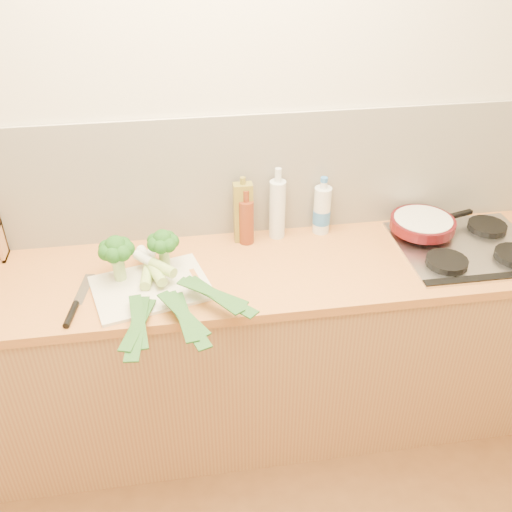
{
  "coord_description": "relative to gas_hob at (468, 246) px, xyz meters",
  "views": [
    {
      "loc": [
        -0.19,
        -0.7,
        2.22
      ],
      "look_at": [
        0.09,
        1.1,
        1.02
      ],
      "focal_mm": 40.0,
      "sensor_mm": 36.0,
      "label": 1
    }
  ],
  "objects": [
    {
      "name": "chefs_knife",
      "position": [
        -1.62,
        -0.17,
        -0.01
      ],
      "size": [
        0.09,
        0.33,
        0.02
      ],
      "rotation": [
        0.0,
        0.0,
        -0.17
      ],
      "color": "silver",
      "rests_on": "counter"
    },
    {
      "name": "room_shell",
      "position": [
        -1.02,
        0.29,
        0.26
      ],
      "size": [
        3.5,
        3.5,
        3.5
      ],
      "color": "beige",
      "rests_on": "ground"
    },
    {
      "name": "water_bottle",
      "position": [
        -0.59,
        0.24,
        0.09
      ],
      "size": [
        0.08,
        0.08,
        0.25
      ],
      "color": "silver",
      "rests_on": "counter"
    },
    {
      "name": "counter",
      "position": [
        -1.02,
        0.0,
        -0.46
      ],
      "size": [
        3.2,
        0.62,
        0.9
      ],
      "color": "#A37944",
      "rests_on": "ground"
    },
    {
      "name": "broccoli_left",
      "position": [
        -1.46,
        -0.01,
        0.13
      ],
      "size": [
        0.14,
        0.14,
        0.19
      ],
      "color": "#98BC6E",
      "rests_on": "chopping_board"
    },
    {
      "name": "leek_front",
      "position": [
        -1.36,
        -0.13,
        0.02
      ],
      "size": [
        0.13,
        0.65,
        0.04
      ],
      "rotation": [
        0.0,
        0.0,
        -0.1
      ],
      "color": "white",
      "rests_on": "chopping_board"
    },
    {
      "name": "skillet",
      "position": [
        -0.15,
        0.14,
        0.05
      ],
      "size": [
        0.41,
        0.28,
        0.05
      ],
      "rotation": [
        0.0,
        0.0,
        0.27
      ],
      "color": "#4A0C0F",
      "rests_on": "gas_hob"
    },
    {
      "name": "broccoli_right",
      "position": [
        -1.28,
        0.04,
        0.12
      ],
      "size": [
        0.13,
        0.13,
        0.17
      ],
      "color": "#98BC6E",
      "rests_on": "chopping_board"
    },
    {
      "name": "oil_tin",
      "position": [
        -0.94,
        0.22,
        0.12
      ],
      "size": [
        0.08,
        0.05,
        0.3
      ],
      "color": "olive",
      "rests_on": "counter"
    },
    {
      "name": "leek_back",
      "position": [
        -1.23,
        -0.12,
        0.06
      ],
      "size": [
        0.44,
        0.48,
        0.04
      ],
      "rotation": [
        0.0,
        0.0,
        0.73
      ],
      "color": "white",
      "rests_on": "chopping_board"
    },
    {
      "name": "chopping_board",
      "position": [
        -1.34,
        -0.08,
        -0.01
      ],
      "size": [
        0.5,
        0.42,
        0.01
      ],
      "primitive_type": "cube",
      "rotation": [
        0.0,
        0.0,
        0.25
      ],
      "color": "beige",
      "rests_on": "counter"
    },
    {
      "name": "leek_mid",
      "position": [
        -1.29,
        -0.12,
        0.04
      ],
      "size": [
        0.26,
        0.65,
        0.04
      ],
      "rotation": [
        0.0,
        0.0,
        0.33
      ],
      "color": "white",
      "rests_on": "chopping_board"
    },
    {
      "name": "glass_bottle",
      "position": [
        -0.79,
        0.23,
        0.12
      ],
      "size": [
        0.07,
        0.07,
        0.33
      ],
      "color": "silver",
      "rests_on": "counter"
    },
    {
      "name": "gas_hob",
      "position": [
        0.0,
        0.0,
        0.0
      ],
      "size": [
        0.58,
        0.5,
        0.04
      ],
      "color": "silver",
      "rests_on": "counter"
    },
    {
      "name": "amber_bottle",
      "position": [
        -0.93,
        0.2,
        0.09
      ],
      "size": [
        0.06,
        0.06,
        0.25
      ],
      "color": "maroon",
      "rests_on": "counter"
    }
  ]
}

